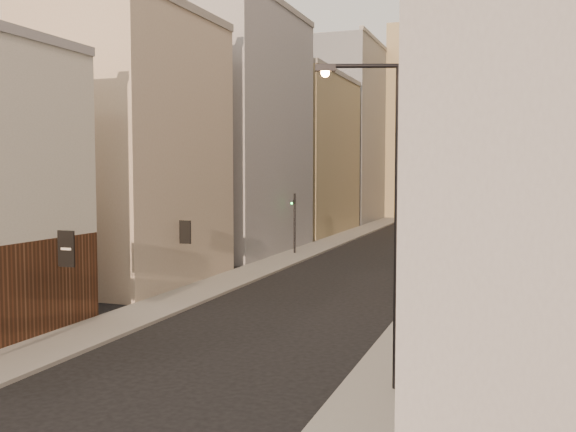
% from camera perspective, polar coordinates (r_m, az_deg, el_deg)
% --- Properties ---
extents(sidewalk_left, '(3.00, 140.00, 0.15)m').
position_cam_1_polar(sidewalk_left, '(65.00, 4.80, -1.97)').
color(sidewalk_left, gray).
rests_on(sidewalk_left, ground).
extents(sidewalk_right, '(3.00, 140.00, 0.15)m').
position_cam_1_polar(sidewalk_right, '(62.96, 16.32, -2.30)').
color(sidewalk_right, gray).
rests_on(sidewalk_right, ground).
extents(left_bldg_beige, '(8.00, 12.00, 16.00)m').
position_cam_1_polar(left_bldg_beige, '(40.11, -13.74, 5.62)').
color(left_bldg_beige, tan).
rests_on(left_bldg_beige, ground).
extents(left_bldg_grey, '(8.00, 16.00, 20.00)m').
position_cam_1_polar(left_bldg_grey, '(54.28, -4.38, 7.36)').
color(left_bldg_grey, gray).
rests_on(left_bldg_grey, ground).
extents(left_bldg_tan, '(8.00, 18.00, 17.00)m').
position_cam_1_polar(left_bldg_tan, '(71.03, 1.57, 5.35)').
color(left_bldg_tan, '#99875F').
rests_on(left_bldg_tan, ground).
extents(left_bldg_wingrid, '(8.00, 20.00, 24.00)m').
position_cam_1_polar(left_bldg_wingrid, '(90.39, 5.54, 7.25)').
color(left_bldg_wingrid, gray).
rests_on(left_bldg_wingrid, ground).
extents(right_bldg_beige, '(8.00, 16.00, 20.00)m').
position_cam_1_polar(right_bldg_beige, '(37.70, 22.83, 8.59)').
color(right_bldg_beige, tan).
rests_on(right_bldg_beige, ground).
extents(right_bldg_wingrid, '(8.00, 20.00, 26.00)m').
position_cam_1_polar(right_bldg_wingrid, '(57.88, 21.80, 9.86)').
color(right_bldg_wingrid, gray).
rests_on(right_bldg_wingrid, ground).
extents(clock_tower, '(14.00, 14.00, 44.90)m').
position_cam_1_polar(clock_tower, '(100.71, 13.43, 10.04)').
color(clock_tower, '#99875F').
rests_on(clock_tower, ground).
extents(white_tower, '(8.00, 8.00, 41.50)m').
position_cam_1_polar(white_tower, '(86.33, 19.84, 11.60)').
color(white_tower, silver).
rests_on(white_tower, ground).
extents(streetlamp_near, '(2.52, 1.01, 9.94)m').
position_cam_1_polar(streetlamp_near, '(19.43, 9.00, 0.74)').
color(streetlamp_near, black).
rests_on(streetlamp_near, ground).
extents(streetlamp_mid, '(2.05, 0.92, 8.20)m').
position_cam_1_polar(streetlamp_mid, '(35.27, 13.37, 0.48)').
color(streetlamp_mid, black).
rests_on(streetlamp_mid, ground).
extents(traffic_light_left, '(0.57, 0.48, 5.00)m').
position_cam_1_polar(traffic_light_left, '(52.03, 0.59, 0.36)').
color(traffic_light_left, black).
rests_on(traffic_light_left, ground).
extents(traffic_light_right, '(0.75, 0.75, 5.00)m').
position_cam_1_polar(traffic_light_right, '(47.80, 14.85, 0.36)').
color(traffic_light_right, black).
rests_on(traffic_light_right, ground).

